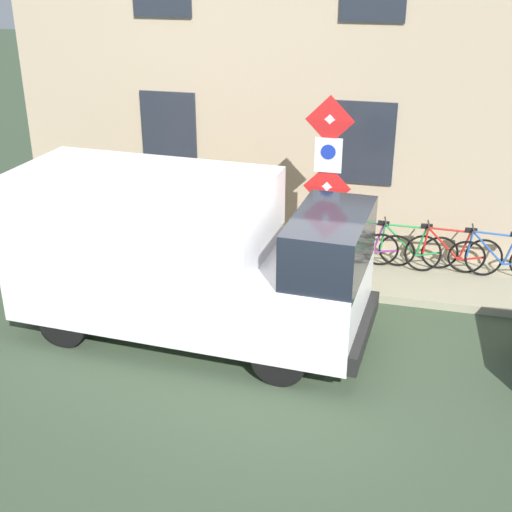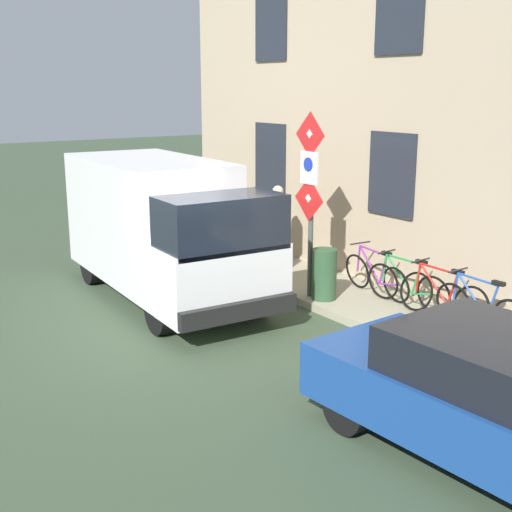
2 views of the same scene
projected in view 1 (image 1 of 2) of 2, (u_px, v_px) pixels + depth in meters
name	position (u px, v px, depth m)	size (l,w,h in m)	color
ground_plane	(320.00, 382.00, 9.37)	(80.00, 80.00, 0.00)	#384933
sidewalk_slab	(351.00, 273.00, 12.37)	(1.79, 15.56, 0.14)	#9D987D
building_facade	(371.00, 68.00, 12.05)	(0.75, 13.56, 7.06)	tan
sign_post_stacked	(328.00, 172.00, 10.99)	(0.15, 0.56, 3.13)	#474C47
delivery_van	(182.00, 253.00, 10.06)	(2.29, 5.43, 2.50)	white
bicycle_blue	(497.00, 257.00, 11.93)	(0.46, 1.71, 0.89)	black
bicycle_red	(453.00, 253.00, 12.10)	(0.46, 1.72, 0.89)	black
bicycle_green	(410.00, 249.00, 12.27)	(0.46, 1.71, 0.89)	black
bicycle_purple	(368.00, 245.00, 12.44)	(0.46, 1.72, 0.89)	black
pedestrian	(230.00, 210.00, 12.48)	(0.48, 0.44, 1.72)	#262B47
litter_bin	(341.00, 258.00, 11.70)	(0.44, 0.44, 0.90)	#2D5133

